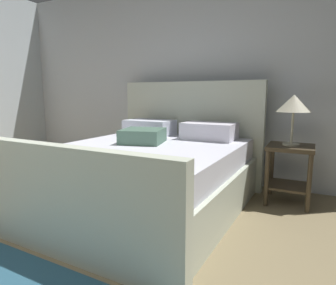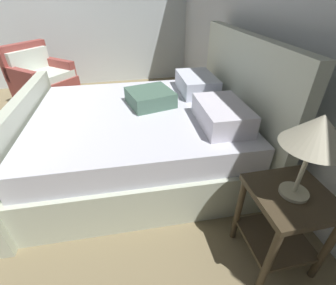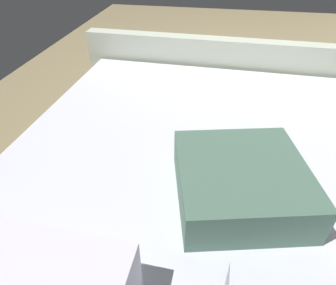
{
  "view_description": "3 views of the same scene",
  "coord_description": "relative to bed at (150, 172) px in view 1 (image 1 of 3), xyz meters",
  "views": [
    {
      "loc": [
        1.64,
        -0.28,
        1.1
      ],
      "look_at": [
        0.39,
        2.22,
        0.64
      ],
      "focal_mm": 31.21,
      "sensor_mm": 36.0,
      "label": 1
    },
    {
      "loc": [
        2.26,
        1.94,
        1.59
      ],
      "look_at": [
        0.6,
        2.29,
        0.47
      ],
      "focal_mm": 25.33,
      "sensor_mm": 36.0,
      "label": 2
    },
    {
      "loc": [
        0.22,
        2.93,
        1.37
      ],
      "look_at": [
        0.41,
        1.88,
        0.56
      ],
      "focal_mm": 31.4,
      "sensor_mm": 36.0,
      "label": 3
    }
  ],
  "objects": [
    {
      "name": "bed",
      "position": [
        0.0,
        0.0,
        0.0
      ],
      "size": [
        1.87,
        2.17,
        1.26
      ],
      "color": "beige",
      "rests_on": "ground"
    },
    {
      "name": "wall_back",
      "position": [
        -0.24,
        1.21,
        0.93
      ],
      "size": [
        5.14,
        0.12,
        2.56
      ],
      "primitive_type": "cube",
      "color": "silver",
      "rests_on": "ground"
    },
    {
      "name": "table_lamp_right",
      "position": [
        1.22,
        0.72,
        0.65
      ],
      "size": [
        0.33,
        0.33,
        0.5
      ],
      "color": "#B7B293",
      "rests_on": "nightstand_right"
    },
    {
      "name": "nightstand_right",
      "position": [
        1.22,
        0.72,
        0.05
      ],
      "size": [
        0.44,
        0.44,
        0.6
      ],
      "color": "#413523",
      "rests_on": "ground"
    }
  ]
}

